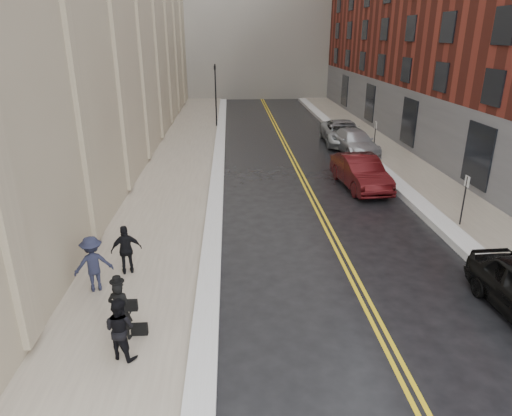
{
  "coord_description": "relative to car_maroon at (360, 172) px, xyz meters",
  "views": [
    {
      "loc": [
        -1.42,
        -8.74,
        7.46
      ],
      "look_at": [
        -0.57,
        6.56,
        1.6
      ],
      "focal_mm": 32.0,
      "sensor_mm": 36.0,
      "label": 1
    }
  ],
  "objects": [
    {
      "name": "sidewalk_left",
      "position": [
        -9.7,
        2.56,
        -0.75
      ],
      "size": [
        4.0,
        64.0,
        0.15
      ],
      "primitive_type": "cube",
      "color": "gray",
      "rests_on": "ground"
    },
    {
      "name": "parking_sign_near",
      "position": [
        2.7,
        -5.44,
        0.53
      ],
      "size": [
        0.06,
        0.35,
        2.23
      ],
      "color": "black",
      "rests_on": "ground"
    },
    {
      "name": "traffic_signal",
      "position": [
        -7.8,
        16.56,
        2.26
      ],
      "size": [
        0.18,
        0.15,
        5.2
      ],
      "color": "black",
      "rests_on": "ground"
    },
    {
      "name": "lane_stripe_a",
      "position": [
        -2.82,
        2.56,
        -0.82
      ],
      "size": [
        0.12,
        64.0,
        0.01
      ],
      "primitive_type": "cube",
      "color": "gold",
      "rests_on": "ground"
    },
    {
      "name": "parking_sign_far",
      "position": [
        2.7,
        6.56,
        0.53
      ],
      "size": [
        0.06,
        0.35,
        2.23
      ],
      "color": "black",
      "rests_on": "ground"
    },
    {
      "name": "snow_ridge_right",
      "position": [
        1.95,
        2.56,
        -0.68
      ],
      "size": [
        0.85,
        60.8,
        0.3
      ],
      "primitive_type": "cube",
      "color": "white",
      "rests_on": "ground"
    },
    {
      "name": "pedestrian_b",
      "position": [
        -10.82,
        -9.79,
        0.2
      ],
      "size": [
        1.28,
        0.99,
        1.75
      ],
      "primitive_type": "imported",
      "rotation": [
        0.0,
        0.0,
        3.48
      ],
      "color": "#1B1E31",
      "rests_on": "sidewalk_left"
    },
    {
      "name": "sidewalk_right",
      "position": [
        3.8,
        2.56,
        -0.75
      ],
      "size": [
        3.0,
        64.0,
        0.15
      ],
      "primitive_type": "cube",
      "color": "gray",
      "rests_on": "ground"
    },
    {
      "name": "ground",
      "position": [
        -5.2,
        -13.44,
        -0.83
      ],
      "size": [
        160.0,
        160.0,
        0.0
      ],
      "primitive_type": "plane",
      "color": "black",
      "rests_on": "ground"
    },
    {
      "name": "pedestrian_c",
      "position": [
        -10.05,
        -8.77,
        0.15
      ],
      "size": [
        1.04,
        0.66,
        1.65
      ],
      "primitive_type": "imported",
      "rotation": [
        0.0,
        0.0,
        3.42
      ],
      "color": "black",
      "rests_on": "sidewalk_left"
    },
    {
      "name": "lane_stripe_b",
      "position": [
        -2.58,
        2.56,
        -0.82
      ],
      "size": [
        0.12,
        64.0,
        0.01
      ],
      "primitive_type": "cube",
      "color": "gold",
      "rests_on": "ground"
    },
    {
      "name": "snow_ridge_left",
      "position": [
        -7.4,
        2.56,
        -0.7
      ],
      "size": [
        0.7,
        60.8,
        0.26
      ],
      "primitive_type": "cube",
      "color": "white",
      "rests_on": "ground"
    },
    {
      "name": "car_silver_near",
      "position": [
        1.6,
        7.27,
        -0.07
      ],
      "size": [
        2.65,
        5.42,
        1.52
      ],
      "primitive_type": "imported",
      "rotation": [
        0.0,
        0.0,
        0.1
      ],
      "color": "#AEAFB6",
      "rests_on": "ground"
    },
    {
      "name": "car_maroon",
      "position": [
        0.0,
        0.0,
        0.0
      ],
      "size": [
        2.2,
        5.16,
        1.65
      ],
      "primitive_type": "imported",
      "rotation": [
        0.0,
        0.0,
        0.09
      ],
      "color": "#400B0D",
      "rests_on": "ground"
    },
    {
      "name": "pedestrian_main",
      "position": [
        -9.48,
        -12.23,
        0.14
      ],
      "size": [
        0.66,
        0.49,
        1.64
      ],
      "primitive_type": "imported",
      "rotation": [
        0.0,
        0.0,
        2.97
      ],
      "color": "black",
      "rests_on": "sidewalk_left"
    },
    {
      "name": "car_silver_far",
      "position": [
        1.45,
        10.03,
        -0.02
      ],
      "size": [
        3.0,
        5.98,
        1.62
      ],
      "primitive_type": "imported",
      "rotation": [
        0.0,
        0.0,
        -0.05
      ],
      "color": "#A4A8AC",
      "rests_on": "ground"
    },
    {
      "name": "pedestrian_a",
      "position": [
        -9.33,
        -12.98,
        0.12
      ],
      "size": [
        0.96,
        0.87,
        1.59
      ],
      "primitive_type": "imported",
      "rotation": [
        0.0,
        0.0,
        2.71
      ],
      "color": "black",
      "rests_on": "sidewalk_left"
    }
  ]
}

